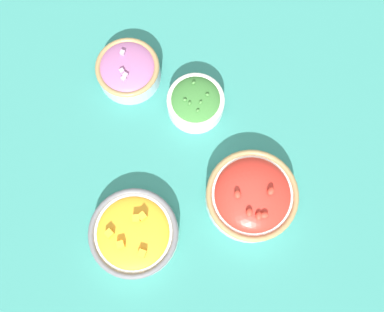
% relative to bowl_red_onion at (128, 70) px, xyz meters
% --- Properties ---
extents(ground_plane, '(3.00, 3.00, 0.00)m').
position_rel_bowl_red_onion_xyz_m(ground_plane, '(0.20, 0.13, -0.03)').
color(ground_plane, '#337F75').
extents(bowl_red_onion, '(0.14, 0.14, 0.07)m').
position_rel_bowl_red_onion_xyz_m(bowl_red_onion, '(0.00, 0.00, 0.00)').
color(bowl_red_onion, '#B2C1CC').
rests_on(bowl_red_onion, ground_plane).
extents(bowl_squash, '(0.18, 0.18, 0.06)m').
position_rel_bowl_red_onion_xyz_m(bowl_squash, '(0.35, 0.01, -0.01)').
color(bowl_squash, silver).
rests_on(bowl_squash, ground_plane).
extents(bowl_cherry_tomatoes, '(0.19, 0.19, 0.09)m').
position_rel_bowl_red_onion_xyz_m(bowl_cherry_tomatoes, '(0.29, 0.25, 0.00)').
color(bowl_cherry_tomatoes, white).
rests_on(bowl_cherry_tomatoes, ground_plane).
extents(bowl_broccoli, '(0.12, 0.12, 0.07)m').
position_rel_bowl_red_onion_xyz_m(bowl_broccoli, '(0.08, 0.14, 0.00)').
color(bowl_broccoli, white).
rests_on(bowl_broccoli, ground_plane).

